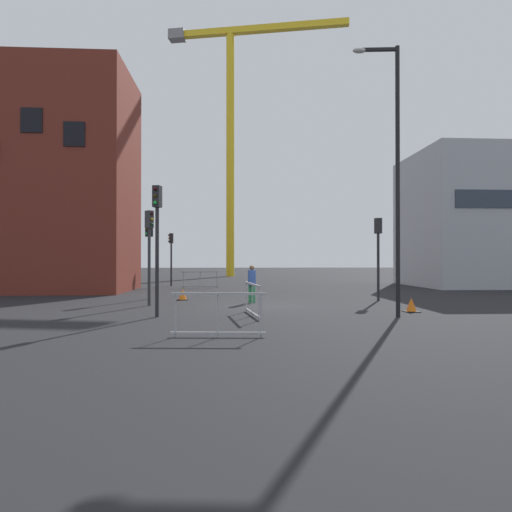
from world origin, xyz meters
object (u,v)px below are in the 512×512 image
(traffic_light_island, at_px, (149,247))
(traffic_cone_by_barrier, at_px, (411,305))
(traffic_light_median, at_px, (171,250))
(pedestrian_walking, at_px, (252,281))
(traffic_light_crosswalk, at_px, (157,229))
(traffic_light_near, at_px, (378,245))
(construction_crane, at_px, (235,112))
(traffic_light_corner, at_px, (149,242))
(traffic_cone_orange, at_px, (183,295))
(streetlamp_tall, at_px, (393,162))

(traffic_light_island, bearing_deg, traffic_cone_by_barrier, -27.65)
(traffic_light_median, relative_size, pedestrian_walking, 2.29)
(traffic_light_crosswalk, relative_size, traffic_cone_by_barrier, 8.41)
(traffic_light_near, bearing_deg, traffic_light_crosswalk, -151.12)
(pedestrian_walking, bearing_deg, construction_crane, 91.15)
(traffic_light_corner, height_order, traffic_cone_orange, traffic_light_corner)
(traffic_light_crosswalk, bearing_deg, traffic_cone_orange, 88.49)
(construction_crane, distance_m, traffic_cone_by_barrier, 37.78)
(construction_crane, relative_size, traffic_light_crosswalk, 6.53)
(traffic_cone_by_barrier, bearing_deg, construction_crane, 100.66)
(traffic_cone_orange, bearing_deg, traffic_light_median, 100.93)
(streetlamp_tall, relative_size, traffic_light_crosswalk, 2.07)
(traffic_light_near, distance_m, traffic_light_median, 15.73)
(traffic_light_crosswalk, bearing_deg, traffic_light_median, 96.52)
(traffic_light_median, bearing_deg, traffic_light_near, -45.95)
(traffic_light_island, bearing_deg, streetlamp_tall, -36.26)
(streetlamp_tall, relative_size, traffic_light_island, 2.42)
(construction_crane, height_order, traffic_light_corner, construction_crane)
(traffic_light_crosswalk, bearing_deg, traffic_light_corner, 104.76)
(construction_crane, xyz_separation_m, pedestrian_walking, (0.58, -29.08, -17.44))
(traffic_light_near, relative_size, traffic_cone_by_barrier, 7.38)
(traffic_light_median, height_order, traffic_cone_by_barrier, traffic_light_median)
(traffic_light_near, height_order, traffic_light_crosswalk, traffic_light_crosswalk)
(traffic_light_island, xyz_separation_m, traffic_light_corner, (0.55, -2.78, 0.13))
(construction_crane, relative_size, traffic_light_median, 7.51)
(streetlamp_tall, bearing_deg, traffic_cone_by_barrier, 48.89)
(traffic_light_corner, bearing_deg, traffic_light_island, 101.27)
(traffic_cone_by_barrier, distance_m, traffic_cone_orange, 10.02)
(traffic_light_near, bearing_deg, construction_crane, 102.62)
(traffic_light_corner, xyz_separation_m, pedestrian_walking, (4.21, 0.86, -1.66))
(traffic_light_near, xyz_separation_m, pedestrian_walking, (-5.78, -0.65, -1.60))
(traffic_light_near, bearing_deg, traffic_cone_orange, 174.54)
(traffic_light_corner, height_order, pedestrian_walking, traffic_light_corner)
(construction_crane, relative_size, traffic_light_corner, 7.24)
(traffic_light_near, xyz_separation_m, traffic_cone_orange, (-8.92, 0.85, -2.30))
(traffic_light_median, height_order, pedestrian_walking, traffic_light_median)
(streetlamp_tall, bearing_deg, traffic_light_crosswalk, 176.63)
(traffic_light_corner, bearing_deg, traffic_light_near, 8.64)
(traffic_cone_by_barrier, bearing_deg, traffic_light_near, 86.78)
(streetlamp_tall, distance_m, pedestrian_walking, 7.70)
(construction_crane, bearing_deg, traffic_cone_by_barrier, -79.34)
(traffic_light_island, distance_m, traffic_cone_by_barrier, 11.86)
(traffic_light_corner, xyz_separation_m, traffic_light_crosswalk, (0.92, -3.49, 0.25))
(traffic_light_crosswalk, bearing_deg, streetlamp_tall, -3.37)
(traffic_light_corner, bearing_deg, construction_crane, 83.09)
(traffic_cone_by_barrier, bearing_deg, streetlamp_tall, -131.11)
(traffic_light_near, height_order, traffic_cone_by_barrier, traffic_light_near)
(streetlamp_tall, distance_m, traffic_light_near, 6.16)
(streetlamp_tall, relative_size, traffic_light_corner, 2.29)
(traffic_light_corner, height_order, traffic_light_median, traffic_light_corner)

